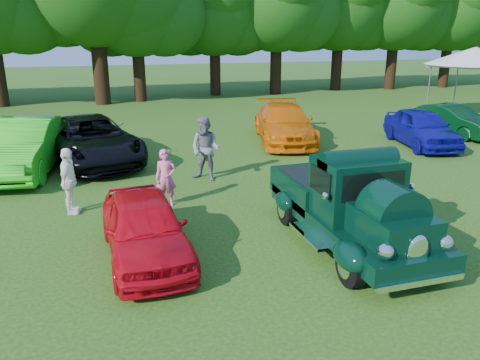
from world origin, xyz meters
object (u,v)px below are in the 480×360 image
object	(u,v)px
back_car_blue	(421,128)
back_car_orange	(284,123)
red_convertible	(145,227)
spectator_grey	(205,149)
back_car_black	(91,140)
spectator_pink	(166,178)
back_car_lime	(24,147)
canopy_tent	(475,56)
spectator_white	(69,181)
back_car_green	(452,120)
hero_pickup	(349,206)

from	to	relation	value
back_car_blue	back_car_orange	bearing A→B (deg)	166.96
red_convertible	spectator_grey	bearing A→B (deg)	61.37
spectator_grey	back_car_black	bearing A→B (deg)	178.78
spectator_pink	back_car_orange	bearing A→B (deg)	50.54
back_car_lime	red_convertible	bearing A→B (deg)	-58.18
back_car_black	back_car_orange	bearing A→B (deg)	-6.78
canopy_tent	back_car_orange	bearing A→B (deg)	-167.98
back_car_black	spectator_white	bearing A→B (deg)	-110.14
back_car_blue	spectator_white	bearing A→B (deg)	-152.40
back_car_black	back_car_green	bearing A→B (deg)	-14.14
canopy_tent	back_car_black	bearing A→B (deg)	-169.76
spectator_white	spectator_pink	bearing A→B (deg)	-81.80
back_car_blue	canopy_tent	distance (m)	8.39
hero_pickup	spectator_pink	xyz separation A→B (m)	(-3.42, 3.40, -0.09)
hero_pickup	back_car_blue	xyz separation A→B (m)	(7.32, 7.24, -0.11)
red_convertible	back_car_orange	size ratio (longest dim) A/B	0.73
spectator_grey	spectator_white	xyz separation A→B (m)	(-3.86, -1.76, -0.14)
back_car_lime	spectator_grey	xyz separation A→B (m)	(5.39, -2.48, 0.12)
back_car_blue	back_car_green	bearing A→B (deg)	38.89
back_car_black	back_car_blue	xyz separation A→B (m)	(12.61, -1.28, -0.05)
back_car_green	canopy_tent	distance (m)	5.74
back_car_blue	canopy_tent	bearing A→B (deg)	47.87
back_car_lime	back_car_green	xyz separation A→B (m)	(17.24, 0.80, -0.19)
hero_pickup	spectator_white	world-z (taller)	hero_pickup
back_car_orange	spectator_pink	xyz separation A→B (m)	(-5.79, -6.13, -0.00)
hero_pickup	spectator_grey	distance (m)	5.63
spectator_white	hero_pickup	bearing A→B (deg)	-109.96
back_car_lime	canopy_tent	size ratio (longest dim) A/B	0.82
spectator_grey	spectator_white	world-z (taller)	spectator_grey
red_convertible	spectator_white	world-z (taller)	spectator_white
back_car_lime	back_car_black	bearing A→B (deg)	28.89
back_car_lime	back_car_blue	bearing A→B (deg)	6.73
back_car_lime	spectator_white	distance (m)	4.51
back_car_green	spectator_white	xyz separation A→B (m)	(-15.71, -5.04, 0.18)
back_car_blue	spectator_white	world-z (taller)	spectator_white
hero_pickup	back_car_lime	distance (m)	10.67
spectator_pink	red_convertible	bearing A→B (deg)	-102.63
hero_pickup	back_car_green	size ratio (longest dim) A/B	1.23
hero_pickup	back_car_black	world-z (taller)	hero_pickup
back_car_green	back_car_black	bearing A→B (deg)	168.63
red_convertible	back_car_black	bearing A→B (deg)	94.91
back_car_lime	spectator_white	world-z (taller)	back_car_lime
hero_pickup	back_car_blue	world-z (taller)	hero_pickup
hero_pickup	back_car_blue	size ratio (longest dim) A/B	1.15
back_car_orange	canopy_tent	xyz separation A→B (m)	(11.44, 2.43, 2.41)
back_car_black	canopy_tent	size ratio (longest dim) A/B	0.89
back_car_lime	back_car_green	size ratio (longest dim) A/B	1.29
back_car_black	spectator_pink	bearing A→B (deg)	-84.25
spectator_pink	hero_pickup	bearing A→B (deg)	-40.93
red_convertible	spectator_grey	xyz separation A→B (m)	(2.33, 4.74, 0.33)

